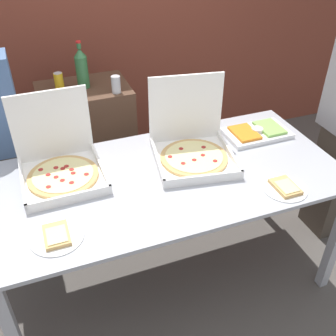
{
  "coord_description": "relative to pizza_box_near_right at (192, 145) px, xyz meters",
  "views": [
    {
      "loc": [
        -0.65,
        -1.73,
        2.25
      ],
      "look_at": [
        0.0,
        0.0,
        0.94
      ],
      "focal_mm": 42.0,
      "sensor_mm": 36.0,
      "label": 1
    }
  ],
  "objects": [
    {
      "name": "brick_wall_behind",
      "position": [
        -0.21,
        1.57,
        0.43
      ],
      "size": [
        10.0,
        0.06,
        2.8
      ],
      "color": "brown",
      "rests_on": "ground_plane"
    },
    {
      "name": "pizza_box_near_left",
      "position": [
        -0.78,
        0.09,
        -0.0
      ],
      "size": [
        0.46,
        0.48,
        0.45
      ],
      "rotation": [
        0.0,
        0.0,
        0.01
      ],
      "color": "white",
      "rests_on": "buffet_table"
    },
    {
      "name": "buffet_table",
      "position": [
        -0.21,
        -0.13,
        -0.18
      ],
      "size": [
        2.05,
        0.99,
        0.89
      ],
      "color": "#A8AAB2",
      "rests_on": "ground_plane"
    },
    {
      "name": "sideboard_podium",
      "position": [
        -0.49,
        0.89,
        -0.44
      ],
      "size": [
        0.67,
        0.49,
        1.05
      ],
      "color": "#4C3323",
      "rests_on": "ground_plane"
    },
    {
      "name": "soda_bottle",
      "position": [
        -0.48,
        0.9,
        0.23
      ],
      "size": [
        0.09,
        0.09,
        0.34
      ],
      "color": "#2D6638",
      "rests_on": "sideboard_podium"
    },
    {
      "name": "paper_plate_front_left",
      "position": [
        0.36,
        -0.49,
        -0.07
      ],
      "size": [
        0.25,
        0.25,
        0.03
      ],
      "color": "white",
      "rests_on": "buffet_table"
    },
    {
      "name": "soda_can_colored",
      "position": [
        -0.65,
        0.92,
        0.15
      ],
      "size": [
        0.07,
        0.07,
        0.12
      ],
      "color": "gold",
      "rests_on": "sideboard_podium"
    },
    {
      "name": "soda_can_silver",
      "position": [
        -0.28,
        0.72,
        0.15
      ],
      "size": [
        0.07,
        0.07,
        0.12
      ],
      "color": "silver",
      "rests_on": "sideboard_podium"
    },
    {
      "name": "paper_plate_front_center",
      "position": [
        -0.88,
        -0.42,
        -0.07
      ],
      "size": [
        0.26,
        0.26,
        0.03
      ],
      "color": "white",
      "rests_on": "buffet_table"
    },
    {
      "name": "pizza_box_near_right",
      "position": [
        0.0,
        0.0,
        0.0
      ],
      "size": [
        0.54,
        0.55,
        0.46
      ],
      "rotation": [
        0.0,
        0.0,
        -0.17
      ],
      "color": "white",
      "rests_on": "buffet_table"
    },
    {
      "name": "ground_plane",
      "position": [
        -0.21,
        -0.13,
        -0.97
      ],
      "size": [
        16.0,
        16.0,
        0.0
      ],
      "primitive_type": "plane",
      "color": "#514C47"
    },
    {
      "name": "veggie_tray",
      "position": [
        0.52,
        0.08,
        -0.06
      ],
      "size": [
        0.43,
        0.26,
        0.05
      ],
      "color": "white",
      "rests_on": "buffet_table"
    }
  ]
}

